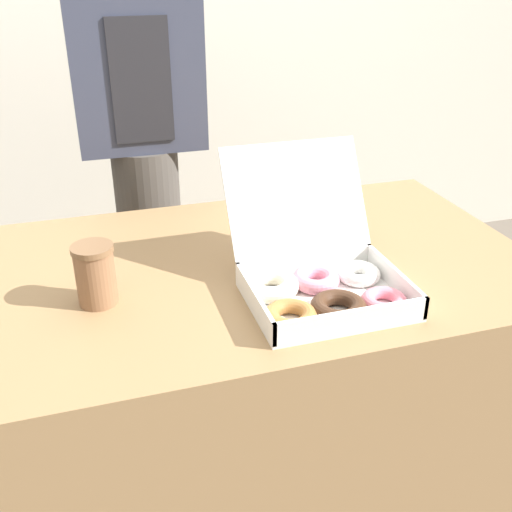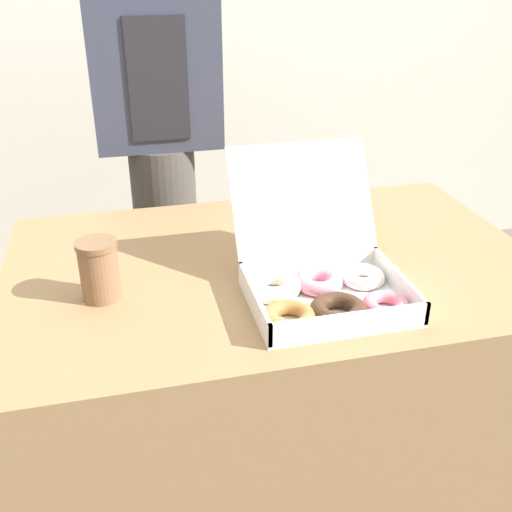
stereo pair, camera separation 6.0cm
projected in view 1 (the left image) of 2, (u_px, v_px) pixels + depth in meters
ground_plane at (266, 497)px, 1.71m from camera, size 14.00×14.00×0.00m
table at (267, 392)px, 1.53m from camera, size 1.20×0.77×0.76m
donut_box at (317, 279)px, 1.20m from camera, size 0.33×0.38×0.26m
coffee_cup at (95, 274)px, 1.17m from camera, size 0.08×0.08×0.13m
person_customer at (142, 132)px, 1.84m from camera, size 0.38×0.21×1.61m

